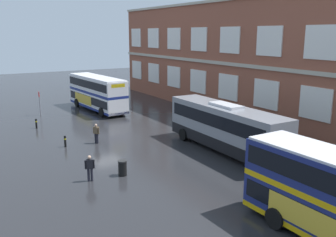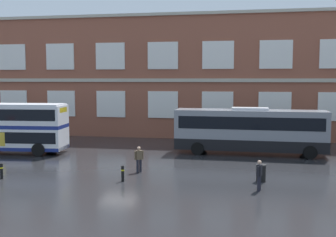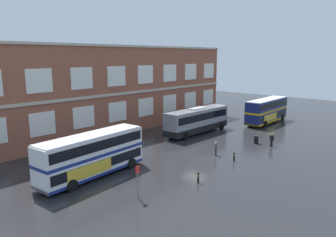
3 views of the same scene
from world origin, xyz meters
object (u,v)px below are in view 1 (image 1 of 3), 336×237
double_decker_near (97,92)px  safety_bollard_east (36,123)px  station_litter_bin (122,168)px  safety_bollard_west (65,141)px  bus_stand_flag (40,101)px  waiting_passenger (90,167)px  second_passenger (96,133)px  touring_coach (225,127)px

double_decker_near → safety_bollard_east: bearing=-57.2°
station_litter_bin → safety_bollard_west: 8.26m
double_decker_near → bus_stand_flag: double_decker_near is taller
waiting_passenger → double_decker_near: bearing=158.4°
second_passenger → safety_bollard_east: 8.52m
safety_bollard_west → bus_stand_flag: bearing=176.1°
station_litter_bin → double_decker_near: bearing=163.9°
safety_bollard_east → second_passenger: bearing=22.9°
waiting_passenger → safety_bollard_east: 15.45m
touring_coach → station_litter_bin: bearing=-86.1°
touring_coach → double_decker_near: bearing=-171.5°
safety_bollard_west → touring_coach: bearing=54.7°
bus_stand_flag → safety_bollard_west: (13.30, -0.90, -1.14)m
touring_coach → bus_stand_flag: size_ratio=4.46×
double_decker_near → safety_bollard_west: double_decker_near is taller
bus_stand_flag → touring_coach: bearing=25.0°
waiting_passenger → bus_stand_flag: size_ratio=0.63×
second_passenger → safety_bollard_east: size_ratio=1.79×
second_passenger → double_decker_near: bearing=159.3°
touring_coach → waiting_passenger: 11.30m
safety_bollard_east → touring_coach: bearing=37.1°
touring_coach → second_passenger: (-7.17, -8.03, -0.98)m
waiting_passenger → safety_bollard_west: size_ratio=1.79×
station_litter_bin → touring_coach: bearing=93.9°
safety_bollard_west → safety_bollard_east: 7.53m
touring_coach → safety_bollard_west: (-7.51, -10.60, -1.42)m
second_passenger → station_litter_bin: (7.79, -1.07, -0.41)m
station_litter_bin → safety_bollard_west: station_litter_bin is taller
bus_stand_flag → station_litter_bin: 21.46m
safety_bollard_east → bus_stand_flag: bearing=164.2°
double_decker_near → waiting_passenger: (20.80, -8.21, -1.22)m
waiting_passenger → second_passenger: 8.27m
bus_stand_flag → safety_bollard_east: (5.80, -1.65, -1.14)m
double_decker_near → touring_coach: size_ratio=0.93×
waiting_passenger → safety_bollard_west: 7.99m
second_passenger → station_litter_bin: 7.87m
double_decker_near → safety_bollard_west: size_ratio=11.76×
double_decker_near → waiting_passenger: bearing=-21.6°
double_decker_near → touring_coach: bearing=8.5°
touring_coach → second_passenger: size_ratio=7.08×
bus_stand_flag → safety_bollard_east: size_ratio=2.84×
touring_coach → second_passenger: touring_coach is taller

